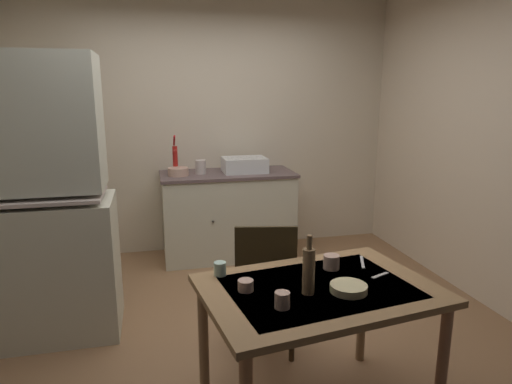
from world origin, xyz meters
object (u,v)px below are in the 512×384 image
hand_pump (175,157)px  chair_far_side (265,284)px  hutch_cabinet (30,211)px  serving_bowl_wide (349,288)px  mixing_bowl_counter (178,172)px  glass_bottle (309,270)px  sink_basin (244,165)px  teacup_cream (282,300)px  dining_table (318,304)px

hand_pump → chair_far_side: (0.45, -1.88, -0.58)m
hutch_cabinet → serving_bowl_wide: 2.19m
hutch_cabinet → hand_pump: bearing=50.5°
mixing_bowl_counter → hand_pump: bearing=101.8°
chair_far_side → serving_bowl_wide: (0.24, -0.72, 0.28)m
hand_pump → glass_bottle: (0.49, -2.57, -0.20)m
mixing_bowl_counter → glass_bottle: size_ratio=0.68×
hand_pump → glass_bottle: bearing=-79.3°
sink_basin → serving_bowl_wide: size_ratio=2.40×
teacup_cream → glass_bottle: (0.16, 0.11, 0.08)m
serving_bowl_wide → mixing_bowl_counter: bearing=104.9°
chair_far_side → glass_bottle: bearing=-86.8°
serving_bowl_wide → glass_bottle: 0.23m
chair_far_side → teacup_cream: size_ratio=12.06×
chair_far_side → teacup_cream: (-0.13, -0.80, 0.30)m
glass_bottle → hutch_cabinet: bearing=139.9°
hutch_cabinet → chair_far_side: (1.50, -0.60, -0.43)m
mixing_bowl_counter → teacup_cream: (0.30, -2.59, -0.15)m
mixing_bowl_counter → teacup_cream: mixing_bowl_counter is taller
hand_pump → serving_bowl_wide: size_ratio=2.13×
mixing_bowl_counter → dining_table: (0.55, -2.41, -0.28)m
mixing_bowl_counter → serving_bowl_wide: (0.67, -2.50, -0.17)m
dining_table → hand_pump: bearing=102.7°
hutch_cabinet → glass_bottle: size_ratio=6.56×
dining_table → serving_bowl_wide: size_ratio=6.89×
glass_bottle → mixing_bowl_counter: bearing=100.7°
hutch_cabinet → serving_bowl_wide: hutch_cabinet is taller
dining_table → glass_bottle: glass_bottle is taller
serving_bowl_wide → teacup_cream: (-0.36, -0.08, 0.02)m
hand_pump → dining_table: bearing=-77.3°
chair_far_side → serving_bowl_wide: 0.81m
dining_table → serving_bowl_wide: (0.12, -0.09, 0.11)m
hand_pump → mixing_bowl_counter: bearing=-78.2°
chair_far_side → serving_bowl_wide: chair_far_side is taller
hand_pump → chair_far_side: hand_pump is taller
dining_table → serving_bowl_wide: bearing=-36.3°
chair_far_side → glass_bottle: size_ratio=3.07×
serving_bowl_wide → teacup_cream: bearing=-167.1°
teacup_cream → serving_bowl_wide: bearing=12.9°
sink_basin → chair_far_side: size_ratio=0.48×
mixing_bowl_counter → chair_far_side: (0.43, -1.78, -0.45)m
hutch_cabinet → teacup_cream: hutch_cabinet is taller
sink_basin → hand_pump: 0.70m
hand_pump → mixing_bowl_counter: 0.16m
chair_far_side → hand_pump: bearing=103.4°
sink_basin → serving_bowl_wide: (-0.01, -2.55, -0.21)m
hand_pump → chair_far_side: bearing=-76.6°
sink_basin → chair_far_side: (-0.25, -1.83, -0.48)m
dining_table → mixing_bowl_counter: bearing=102.7°
hutch_cabinet → serving_bowl_wide: (1.74, -1.32, -0.15)m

